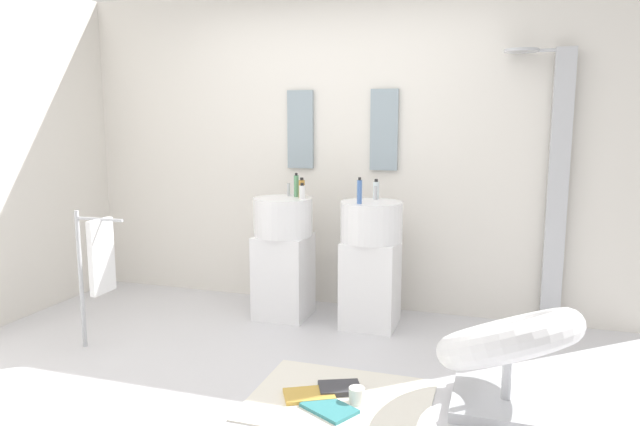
{
  "coord_description": "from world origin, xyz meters",
  "views": [
    {
      "loc": [
        1.28,
        -2.96,
        1.54
      ],
      "look_at": [
        0.15,
        0.55,
        0.95
      ],
      "focal_mm": 32.43,
      "sensor_mm": 36.0,
      "label": 1
    }
  ],
  "objects_px": {
    "magazine_charcoal": "(340,388)",
    "magazine_ochre": "(309,395)",
    "lounge_chair": "(508,347)",
    "soap_bottle_white": "(302,192)",
    "soap_bottle_clear": "(376,190)",
    "soap_bottle_amber": "(302,189)",
    "coffee_mug": "(357,395)",
    "towel_rack": "(98,259)",
    "pedestal_sink_left": "(283,254)",
    "magazine_teal": "(329,408)",
    "soap_bottle_green": "(296,186)",
    "pedestal_sink_right": "(371,260)",
    "soap_bottle_blue": "(360,192)",
    "shower_column": "(556,185)"
  },
  "relations": [
    {
      "from": "magazine_charcoal",
      "to": "magazine_ochre",
      "type": "distance_m",
      "value": 0.19
    },
    {
      "from": "lounge_chair",
      "to": "soap_bottle_white",
      "type": "bearing_deg",
      "value": 145.53
    },
    {
      "from": "soap_bottle_clear",
      "to": "soap_bottle_amber",
      "type": "distance_m",
      "value": 0.57
    },
    {
      "from": "coffee_mug",
      "to": "soap_bottle_amber",
      "type": "relative_size",
      "value": 0.56
    },
    {
      "from": "towel_rack",
      "to": "soap_bottle_amber",
      "type": "bearing_deg",
      "value": 44.75
    },
    {
      "from": "pedestal_sink_left",
      "to": "lounge_chair",
      "type": "xyz_separation_m",
      "value": [
        1.69,
        -1.05,
        -0.16
      ]
    },
    {
      "from": "lounge_chair",
      "to": "soap_bottle_clear",
      "type": "relative_size",
      "value": 7.14
    },
    {
      "from": "lounge_chair",
      "to": "soap_bottle_amber",
      "type": "relative_size",
      "value": 6.94
    },
    {
      "from": "magazine_teal",
      "to": "soap_bottle_green",
      "type": "height_order",
      "value": "soap_bottle_green"
    },
    {
      "from": "pedestal_sink_left",
      "to": "magazine_charcoal",
      "type": "relative_size",
      "value": 4.45
    },
    {
      "from": "pedestal_sink_right",
      "to": "soap_bottle_blue",
      "type": "relative_size",
      "value": 5.53
    },
    {
      "from": "magazine_charcoal",
      "to": "magazine_ochre",
      "type": "relative_size",
      "value": 0.85
    },
    {
      "from": "soap_bottle_blue",
      "to": "coffee_mug",
      "type": "bearing_deg",
      "value": -76.23
    },
    {
      "from": "shower_column",
      "to": "coffee_mug",
      "type": "height_order",
      "value": "shower_column"
    },
    {
      "from": "pedestal_sink_left",
      "to": "towel_rack",
      "type": "bearing_deg",
      "value": -132.45
    },
    {
      "from": "soap_bottle_green",
      "to": "soap_bottle_clear",
      "type": "distance_m",
      "value": 0.63
    },
    {
      "from": "shower_column",
      "to": "soap_bottle_green",
      "type": "height_order",
      "value": "shower_column"
    },
    {
      "from": "pedestal_sink_right",
      "to": "soap_bottle_blue",
      "type": "bearing_deg",
      "value": -115.73
    },
    {
      "from": "coffee_mug",
      "to": "soap_bottle_blue",
      "type": "height_order",
      "value": "soap_bottle_blue"
    },
    {
      "from": "towel_rack",
      "to": "magazine_ochre",
      "type": "xyz_separation_m",
      "value": [
        1.57,
        -0.24,
        -0.61
      ]
    },
    {
      "from": "soap_bottle_green",
      "to": "soap_bottle_amber",
      "type": "relative_size",
      "value": 1.19
    },
    {
      "from": "soap_bottle_blue",
      "to": "magazine_charcoal",
      "type": "bearing_deg",
      "value": -81.84
    },
    {
      "from": "coffee_mug",
      "to": "soap_bottle_white",
      "type": "bearing_deg",
      "value": 121.23
    },
    {
      "from": "soap_bottle_white",
      "to": "soap_bottle_amber",
      "type": "height_order",
      "value": "soap_bottle_amber"
    },
    {
      "from": "lounge_chair",
      "to": "pedestal_sink_right",
      "type": "bearing_deg",
      "value": 133.32
    },
    {
      "from": "lounge_chair",
      "to": "soap_bottle_green",
      "type": "relative_size",
      "value": 5.85
    },
    {
      "from": "magazine_teal",
      "to": "magazine_ochre",
      "type": "bearing_deg",
      "value": 172.63
    },
    {
      "from": "magazine_charcoal",
      "to": "soap_bottle_amber",
      "type": "bearing_deg",
      "value": 95.11
    },
    {
      "from": "magazine_teal",
      "to": "soap_bottle_blue",
      "type": "xyz_separation_m",
      "value": [
        -0.15,
        1.24,
        1.02
      ]
    },
    {
      "from": "towel_rack",
      "to": "soap_bottle_blue",
      "type": "relative_size",
      "value": 5.0
    },
    {
      "from": "lounge_chair",
      "to": "soap_bottle_white",
      "type": "height_order",
      "value": "soap_bottle_white"
    },
    {
      "from": "towel_rack",
      "to": "magazine_ochre",
      "type": "bearing_deg",
      "value": -8.83
    },
    {
      "from": "soap_bottle_amber",
      "to": "soap_bottle_clear",
      "type": "bearing_deg",
      "value": 10.79
    },
    {
      "from": "pedestal_sink_right",
      "to": "shower_column",
      "type": "relative_size",
      "value": 0.51
    },
    {
      "from": "lounge_chair",
      "to": "soap_bottle_blue",
      "type": "xyz_separation_m",
      "value": [
        -1.05,
        0.92,
        0.69
      ]
    },
    {
      "from": "lounge_chair",
      "to": "magazine_charcoal",
      "type": "height_order",
      "value": "lounge_chair"
    },
    {
      "from": "coffee_mug",
      "to": "magazine_ochre",
      "type": "bearing_deg",
      "value": -177.76
    },
    {
      "from": "magazine_ochre",
      "to": "towel_rack",
      "type": "bearing_deg",
      "value": 142.87
    },
    {
      "from": "pedestal_sink_left",
      "to": "magazine_ochre",
      "type": "bearing_deg",
      "value": -62.91
    },
    {
      "from": "magazine_teal",
      "to": "coffee_mug",
      "type": "height_order",
      "value": "coffee_mug"
    },
    {
      "from": "towel_rack",
      "to": "coffee_mug",
      "type": "height_order",
      "value": "towel_rack"
    },
    {
      "from": "lounge_chair",
      "to": "soap_bottle_amber",
      "type": "bearing_deg",
      "value": 144.85
    },
    {
      "from": "soap_bottle_clear",
      "to": "soap_bottle_blue",
      "type": "bearing_deg",
      "value": -102.16
    },
    {
      "from": "pedestal_sink_left",
      "to": "soap_bottle_white",
      "type": "xyz_separation_m",
      "value": [
        0.16,
        0.01,
        0.5
      ]
    },
    {
      "from": "magazine_teal",
      "to": "soap_bottle_clear",
      "type": "height_order",
      "value": "soap_bottle_clear"
    },
    {
      "from": "towel_rack",
      "to": "soap_bottle_green",
      "type": "height_order",
      "value": "soap_bottle_green"
    },
    {
      "from": "magazine_teal",
      "to": "pedestal_sink_left",
      "type": "bearing_deg",
      "value": 148.71
    },
    {
      "from": "towel_rack",
      "to": "magazine_ochre",
      "type": "relative_size",
      "value": 3.43
    },
    {
      "from": "soap_bottle_amber",
      "to": "pedestal_sink_left",
      "type": "bearing_deg",
      "value": -162.37
    },
    {
      "from": "magazine_teal",
      "to": "soap_bottle_green",
      "type": "distance_m",
      "value": 1.92
    }
  ]
}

